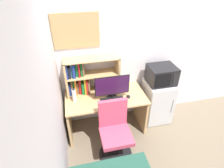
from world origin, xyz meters
TOP-DOWN VIEW (x-y plane):
  - wall_back at (0.40, 0.02)m, footprint 6.40×0.04m
  - wall_left at (-1.62, -1.60)m, footprint 0.04×4.40m
  - desk at (-0.89, -0.34)m, footprint 1.31×0.68m
  - hutch_bookshelf at (-1.21, -0.13)m, footprint 0.86×0.28m
  - monitor at (-0.80, -0.41)m, footprint 0.55×0.19m
  - keyboard at (-0.81, -0.47)m, footprint 0.38×0.14m
  - computer_mouse at (-0.53, -0.45)m, footprint 0.06×0.09m
  - water_bottle at (-1.39, -0.36)m, footprint 0.06×0.06m
  - mini_fridge at (0.09, -0.29)m, footprint 0.49×0.49m
  - microwave at (0.09, -0.28)m, footprint 0.45×0.39m
  - desk_chair at (-0.87, -0.88)m, footprint 0.51×0.51m
  - wall_corkboard at (-1.25, -0.01)m, footprint 0.69×0.02m

SIDE VIEW (x-z plane):
  - desk_chair at x=-0.87m, z-range -0.07..0.87m
  - mini_fridge at x=0.09m, z-range 0.00..0.82m
  - desk at x=-0.89m, z-range 0.15..0.87m
  - keyboard at x=-0.81m, z-range 0.73..0.75m
  - computer_mouse at x=-0.53m, z-range 0.73..0.76m
  - water_bottle at x=-1.39m, z-range 0.72..0.96m
  - monitor at x=-0.80m, z-range 0.74..1.15m
  - microwave at x=0.09m, z-range 0.82..1.13m
  - hutch_bookshelf at x=-1.21m, z-range 0.73..1.35m
  - wall_back at x=0.40m, z-range 0.00..2.60m
  - wall_left at x=-1.62m, z-range 0.00..2.60m
  - wall_corkboard at x=-1.25m, z-range 1.48..1.99m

